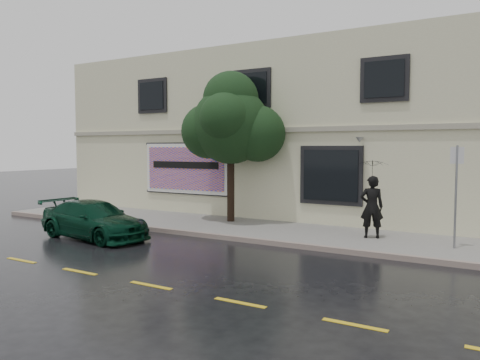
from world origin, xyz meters
The scene contains 12 objects.
ground centered at (0.00, 0.00, 0.00)m, with size 90.00×90.00×0.00m, color black.
sidewalk centered at (0.00, 3.25, 0.07)m, with size 20.00×3.50×0.15m, color gray.
curb centered at (0.00, 1.50, 0.07)m, with size 20.00×0.18×0.16m, color gray.
road_marking centered at (0.00, -3.50, 0.01)m, with size 19.00×0.12×0.01m, color gold.
building centered at (0.00, 9.00, 3.50)m, with size 20.00×8.12×7.00m.
billboard centered at (-3.20, 4.92, 2.05)m, with size 4.30×0.16×2.20m.
car centered at (-2.88, -0.42, 0.60)m, with size 1.83×4.14×1.21m, color #08301E.
pedestrian centered at (5.07, 3.40, 1.11)m, with size 0.70×0.46×1.93m, color black.
umbrella centered at (5.07, 3.40, 2.45)m, with size 1.01×1.01×0.74m, color black.
street_tree centered at (-0.40, 4.02, 3.75)m, with size 2.90×2.90×5.07m.
fire_hydrant centered at (-6.53, 1.80, 0.54)m, with size 0.33×0.31×0.79m.
sign_pole centered at (7.45, 3.05, 1.84)m, with size 0.35×0.06×2.85m.
Camera 1 is at (8.77, -10.98, 2.94)m, focal length 35.00 mm.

